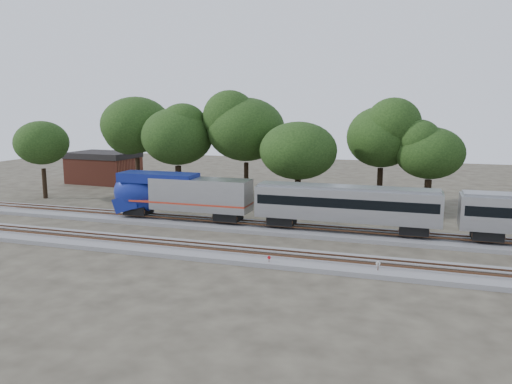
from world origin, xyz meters
TOP-DOWN VIEW (x-y plane):
  - ground at (0.00, 0.00)m, footprint 160.00×160.00m
  - track_far at (0.00, 6.00)m, footprint 160.00×5.00m
  - track_near at (0.00, -4.00)m, footprint 160.00×5.00m
  - switch_stand_red at (3.30, -5.96)m, footprint 0.29×0.06m
  - switch_stand_white at (11.91, -5.43)m, footprint 0.34×0.16m
  - switch_lever at (5.82, -5.59)m, footprint 0.58×0.47m
  - brick_building at (-36.47, 29.54)m, footprint 11.38×8.36m
  - tree_0 at (-35.76, 14.17)m, footprint 8.02×8.02m
  - tree_1 at (-24.40, 20.48)m, footprint 10.45×10.45m
  - tree_2 at (-17.11, 18.99)m, footprint 9.00×9.00m
  - tree_3 at (-7.88, 21.32)m, footprint 9.98×9.98m
  - tree_4 at (0.50, 16.64)m, footprint 7.66×7.66m
  - tree_5 at (9.97, 24.22)m, footprint 9.12×9.12m
  - tree_6 at (16.00, 21.63)m, footprint 7.36×7.36m

SIDE VIEW (x-z plane):
  - ground at x=0.00m, z-range 0.00..0.00m
  - switch_lever at x=5.82m, z-range 0.00..0.30m
  - track_far at x=0.00m, z-range -0.16..0.57m
  - track_near at x=0.00m, z-range -0.16..0.57m
  - switch_stand_red at x=3.30m, z-range 0.13..1.05m
  - switch_stand_white at x=11.91m, z-range 0.15..1.28m
  - brick_building at x=-36.47m, z-range 0.02..5.28m
  - tree_6 at x=16.00m, z-range 2.03..12.40m
  - tree_4 at x=0.50m, z-range 2.12..12.92m
  - tree_0 at x=-35.76m, z-range 2.22..13.53m
  - tree_2 at x=-17.11m, z-range 2.50..15.18m
  - tree_5 at x=9.97m, z-range 2.53..15.39m
  - tree_3 at x=-7.88m, z-range 2.77..16.84m
  - tree_1 at x=-24.40m, z-range 2.90..17.63m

